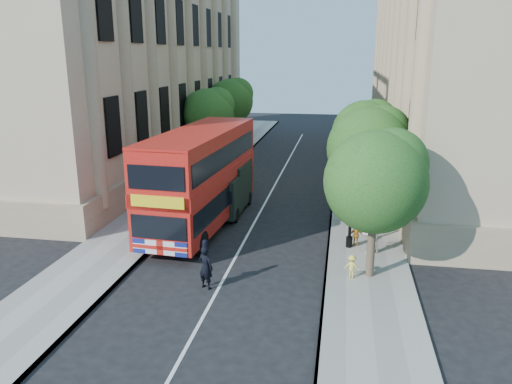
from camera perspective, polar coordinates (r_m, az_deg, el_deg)
The scene contains 17 objects.
ground at distance 18.87m, azimuth -5.08°, elevation -12.30°, with size 120.00×120.00×0.00m, color black.
pavement_right at distance 27.54m, azimuth 12.08°, elevation -3.31°, with size 3.50×80.00×0.12m, color gray.
pavement_left at distance 29.35m, azimuth -10.95°, elevation -2.07°, with size 3.50×80.00×0.12m, color gray.
building_right at distance 41.16m, azimuth 23.83°, elevation 14.56°, with size 12.00×38.00×18.00m, color tan.
building_left at distance 44.05m, azimuth -15.13°, elevation 15.29°, with size 12.00×38.00×18.00m, color tan.
tree_right_near at distance 19.70m, azimuth 13.65°, elevation 1.76°, with size 4.00×4.00×6.08m.
tree_right_mid at distance 25.53m, azimuth 12.91°, elevation 5.34°, with size 4.20×4.20×6.37m.
tree_right_far at distance 31.47m, azimuth 12.41°, elevation 6.99°, with size 4.00×4.00×6.15m.
tree_left_far at distance 39.76m, azimuth -5.42°, elevation 9.19°, with size 4.00×4.00×6.30m.
tree_left_back at distance 47.46m, azimuth -2.86°, elevation 10.58°, with size 4.20×4.20×6.65m.
lamp_post at distance 22.97m, azimuth 10.86°, elevation -0.62°, with size 0.32×0.32×5.16m.
double_decker_bus at distance 25.83m, azimuth -6.25°, elevation 1.92°, with size 3.54×10.94×4.98m.
box_van at distance 28.29m, azimuth -3.35°, elevation 0.27°, with size 2.11×4.90×2.77m.
police_constable at distance 19.47m, azimuth -5.76°, elevation -8.56°, with size 0.63×0.42×1.74m, color black.
woman_pedestrian at distance 22.95m, azimuth 12.96°, elevation -4.71°, with size 0.86×0.67×1.77m, color beige.
child_a at distance 23.75m, azimuth 11.39°, elevation -4.87°, with size 0.60×0.25×1.03m, color orange.
child_b at distance 20.47m, azimuth 10.89°, elevation -8.35°, with size 0.62×0.36×0.96m, color #E3D24D.
Camera 1 is at (4.47, -16.09, 8.79)m, focal length 35.00 mm.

